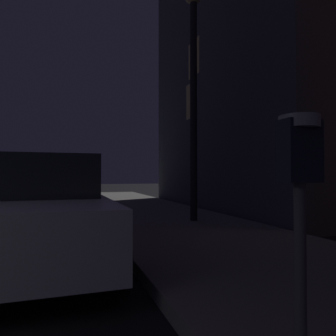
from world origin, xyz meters
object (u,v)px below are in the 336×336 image
object	(u,v)px
car_yellow_cab	(57,182)
car_black	(51,189)
parking_meter	(300,182)
car_blue	(55,185)
car_white	(37,208)
street_lamp	(193,63)

from	to	relation	value
car_yellow_cab	car_black	bearing A→B (deg)	-90.01
parking_meter	car_blue	bearing A→B (deg)	95.32
car_blue	car_yellow_cab	world-z (taller)	same
car_white	car_blue	distance (m)	11.53
car_yellow_cab	street_lamp	size ratio (longest dim) A/B	0.75
car_white	car_yellow_cab	distance (m)	17.51
parking_meter	car_white	bearing A→B (deg)	111.39
street_lamp	car_black	bearing A→B (deg)	127.00
car_black	car_blue	bearing A→B (deg)	89.98
car_white	street_lamp	bearing A→B (deg)	29.91
parking_meter	car_black	distance (m)	9.70
car_black	parking_meter	bearing A→B (deg)	-81.62
car_white	car_blue	size ratio (longest dim) A/B	1.05
car_white	street_lamp	xyz separation A→B (m)	(3.15, 1.81, 3.01)
parking_meter	car_black	world-z (taller)	parking_meter
car_white	car_yellow_cab	size ratio (longest dim) A/B	1.12
car_white	car_yellow_cab	xyz separation A→B (m)	(-0.00, 17.51, -0.00)
car_black	street_lamp	world-z (taller)	street_lamp
parking_meter	street_lamp	bearing A→B (deg)	72.21
car_yellow_cab	street_lamp	xyz separation A→B (m)	(3.15, -15.70, 3.01)
car_black	street_lamp	bearing A→B (deg)	-53.00
car_white	parking_meter	bearing A→B (deg)	-68.61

